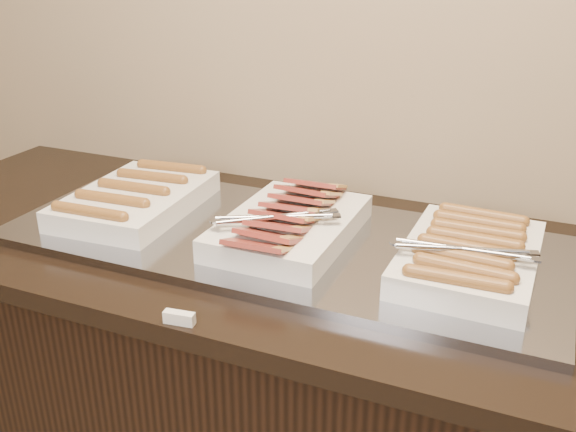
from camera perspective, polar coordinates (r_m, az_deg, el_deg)
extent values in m
cube|color=black|center=(1.66, -0.35, -17.36)|extent=(2.00, 0.70, 0.86)
cube|color=black|center=(1.41, -0.40, -3.30)|extent=(2.06, 0.76, 0.04)
cube|color=gray|center=(1.40, -0.78, -2.13)|extent=(1.20, 0.50, 0.02)
cube|color=silver|center=(1.56, -13.34, 1.38)|extent=(0.28, 0.40, 0.05)
cylinder|color=olive|center=(1.44, -17.26, 0.37)|extent=(0.17, 0.03, 0.03)
cylinder|color=olive|center=(1.50, -15.39, 1.49)|extent=(0.17, 0.04, 0.03)
cylinder|color=olive|center=(1.56, -13.58, 2.50)|extent=(0.17, 0.04, 0.03)
cylinder|color=olive|center=(1.62, -12.01, 3.45)|extent=(0.17, 0.04, 0.03)
cylinder|color=olive|center=(1.68, -10.33, 4.29)|extent=(0.17, 0.04, 0.03)
cube|color=silver|center=(1.38, 0.17, -0.99)|extent=(0.25, 0.38, 0.05)
cube|color=#9D3B32|center=(1.24, -2.64, -2.60)|extent=(0.13, 0.09, 0.04)
cube|color=#9D3B32|center=(1.27, -1.60, -1.72)|extent=(0.13, 0.09, 0.04)
cube|color=#9D3B32|center=(1.31, -0.85, -0.85)|extent=(0.13, 0.10, 0.04)
cube|color=#9D3B32|center=(1.35, -0.37, 0.01)|extent=(0.13, 0.09, 0.04)
cube|color=#9D3B32|center=(1.38, 0.40, 0.78)|extent=(0.13, 0.10, 0.04)
cube|color=#9D3B32|center=(1.42, 1.18, 1.50)|extent=(0.13, 0.09, 0.04)
cube|color=#9D3B32|center=(1.46, 1.67, 2.22)|extent=(0.13, 0.10, 0.04)
cube|color=#9D3B32|center=(1.49, 2.45, 2.85)|extent=(0.13, 0.09, 0.04)
cube|color=silver|center=(1.29, 15.83, -3.64)|extent=(0.25, 0.37, 0.05)
cylinder|color=olive|center=(1.14, 14.75, -5.43)|extent=(0.16, 0.03, 0.03)
cylinder|color=olive|center=(1.18, 15.43, -4.53)|extent=(0.17, 0.04, 0.03)
cylinder|color=olive|center=(1.22, 15.18, -3.54)|extent=(0.17, 0.04, 0.03)
cylinder|color=olive|center=(1.26, 15.58, -2.72)|extent=(0.16, 0.03, 0.03)
cylinder|color=olive|center=(1.30, 16.25, -1.99)|extent=(0.16, 0.03, 0.03)
cylinder|color=olive|center=(1.34, 16.50, -1.25)|extent=(0.16, 0.03, 0.03)
cylinder|color=olive|center=(1.38, 16.58, -0.53)|extent=(0.16, 0.03, 0.03)
cylinder|color=olive|center=(1.42, 16.96, 0.11)|extent=(0.17, 0.04, 0.03)
cube|color=silver|center=(1.14, -9.64, -8.92)|extent=(0.06, 0.02, 0.02)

